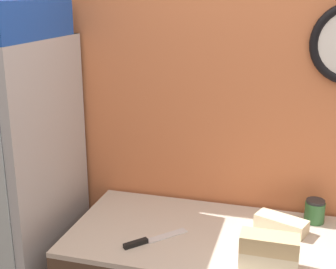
{
  "coord_description": "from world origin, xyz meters",
  "views": [
    {
      "loc": [
        0.03,
        -1.08,
        2.01
      ],
      "look_at": [
        -0.55,
        0.97,
        1.36
      ],
      "focal_mm": 50.0,
      "sensor_mm": 36.0,
      "label": 1
    }
  ],
  "objects": [
    {
      "name": "sandwich_stack_middle",
      "position": [
        -0.03,
        0.71,
        1.0
      ],
      "size": [
        0.24,
        0.11,
        0.07
      ],
      "color": "tan",
      "rests_on": "sandwich_stack_bottom"
    },
    {
      "name": "beverage_cooler",
      "position": [
        -1.48,
        0.96,
        1.07
      ],
      "size": [
        0.7,
        0.71,
        1.97
      ],
      "color": "#B2B7BC",
      "rests_on": "ground_plane"
    },
    {
      "name": "wall_back",
      "position": [
        0.0,
        1.32,
        1.35
      ],
      "size": [
        5.2,
        0.1,
        2.7
      ],
      "color": "#D17547",
      "rests_on": "ground_plane"
    },
    {
      "name": "sandwich_flat_left",
      "position": [
        0.01,
        1.05,
        0.92
      ],
      "size": [
        0.27,
        0.19,
        0.07
      ],
      "color": "beige",
      "rests_on": "prep_counter"
    },
    {
      "name": "chefs_knife",
      "position": [
        -0.59,
        0.76,
        0.9
      ],
      "size": [
        0.25,
        0.27,
        0.02
      ],
      "color": "silver",
      "rests_on": "prep_counter"
    },
    {
      "name": "sandwich_stack_bottom",
      "position": [
        -0.03,
        0.71,
        0.93
      ],
      "size": [
        0.24,
        0.11,
        0.07
      ],
      "color": "beige",
      "rests_on": "prep_counter"
    },
    {
      "name": "condiment_jar",
      "position": [
        0.16,
        1.19,
        0.95
      ],
      "size": [
        0.1,
        0.1,
        0.12
      ],
      "color": "#336B38",
      "rests_on": "prep_counter"
    }
  ]
}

